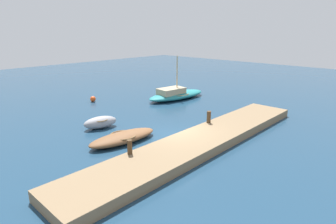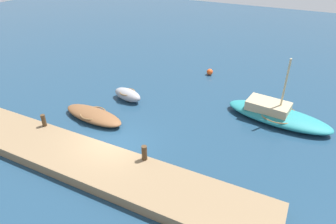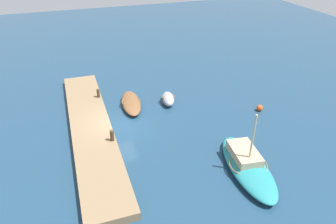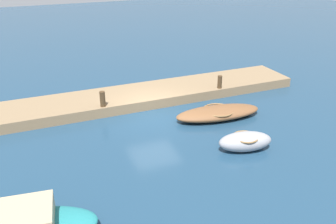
{
  "view_description": "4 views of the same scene",
  "coord_description": "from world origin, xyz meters",
  "px_view_note": "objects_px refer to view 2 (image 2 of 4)",
  "views": [
    {
      "loc": [
        -12.5,
        -11.07,
        6.55
      ],
      "look_at": [
        1.05,
        1.71,
        1.08
      ],
      "focal_mm": 30.22,
      "sensor_mm": 36.0,
      "label": 1
    },
    {
      "loc": [
        8.57,
        -10.48,
        10.12
      ],
      "look_at": [
        1.42,
        3.84,
        0.56
      ],
      "focal_mm": 31.76,
      "sensor_mm": 36.0,
      "label": 2
    },
    {
      "loc": [
        20.3,
        -2.78,
        13.22
      ],
      "look_at": [
        1.1,
        3.75,
        1.22
      ],
      "focal_mm": 33.48,
      "sensor_mm": 36.0,
      "label": 3
    },
    {
      "loc": [
        5.83,
        15.98,
        7.91
      ],
      "look_at": [
        -0.19,
        1.56,
        0.73
      ],
      "focal_mm": 38.66,
      "sensor_mm": 36.0,
      "label": 4
    }
  ],
  "objects_px": {
    "marker_buoy": "(210,72)",
    "mooring_post_west": "(44,120)",
    "sailboat_teal": "(276,114)",
    "dinghy_grey": "(128,95)",
    "rowboat_brown": "(93,115)",
    "mooring_post_mid_west": "(144,153)"
  },
  "relations": [
    {
      "from": "marker_buoy",
      "to": "mooring_post_west",
      "type": "bearing_deg",
      "value": -114.71
    },
    {
      "from": "mooring_post_west",
      "to": "sailboat_teal",
      "type": "bearing_deg",
      "value": 32.37
    },
    {
      "from": "dinghy_grey",
      "to": "rowboat_brown",
      "type": "xyz_separation_m",
      "value": [
        -0.52,
        -3.16,
        -0.11
      ]
    },
    {
      "from": "mooring_post_west",
      "to": "mooring_post_mid_west",
      "type": "bearing_deg",
      "value": 0.0
    },
    {
      "from": "sailboat_teal",
      "to": "rowboat_brown",
      "type": "bearing_deg",
      "value": -147.01
    },
    {
      "from": "dinghy_grey",
      "to": "sailboat_teal",
      "type": "distance_m",
      "value": 10.04
    },
    {
      "from": "mooring_post_mid_west",
      "to": "marker_buoy",
      "type": "xyz_separation_m",
      "value": [
        -1.02,
        12.45,
        -0.67
      ]
    },
    {
      "from": "sailboat_teal",
      "to": "marker_buoy",
      "type": "height_order",
      "value": "sailboat_teal"
    },
    {
      "from": "dinghy_grey",
      "to": "rowboat_brown",
      "type": "relative_size",
      "value": 0.54
    },
    {
      "from": "sailboat_teal",
      "to": "mooring_post_west",
      "type": "xyz_separation_m",
      "value": [
        -11.88,
        -7.53,
        0.45
      ]
    },
    {
      "from": "mooring_post_west",
      "to": "mooring_post_mid_west",
      "type": "relative_size",
      "value": 0.92
    },
    {
      "from": "marker_buoy",
      "to": "mooring_post_mid_west",
      "type": "bearing_deg",
      "value": -85.34
    },
    {
      "from": "mooring_post_west",
      "to": "marker_buoy",
      "type": "bearing_deg",
      "value": 65.29
    },
    {
      "from": "dinghy_grey",
      "to": "mooring_post_west",
      "type": "distance_m",
      "value": 6.03
    },
    {
      "from": "rowboat_brown",
      "to": "mooring_post_west",
      "type": "relative_size",
      "value": 6.19
    },
    {
      "from": "sailboat_teal",
      "to": "mooring_post_west",
      "type": "relative_size",
      "value": 9.1
    },
    {
      "from": "dinghy_grey",
      "to": "sailboat_teal",
      "type": "relative_size",
      "value": 0.37
    },
    {
      "from": "dinghy_grey",
      "to": "mooring_post_mid_west",
      "type": "distance_m",
      "value": 7.4
    },
    {
      "from": "mooring_post_west",
      "to": "mooring_post_mid_west",
      "type": "xyz_separation_m",
      "value": [
        6.75,
        0.0,
        0.03
      ]
    },
    {
      "from": "mooring_post_west",
      "to": "dinghy_grey",
      "type": "bearing_deg",
      "value": 70.38
    },
    {
      "from": "rowboat_brown",
      "to": "mooring_post_mid_west",
      "type": "bearing_deg",
      "value": -19.8
    },
    {
      "from": "dinghy_grey",
      "to": "marker_buoy",
      "type": "distance_m",
      "value": 7.74
    }
  ]
}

